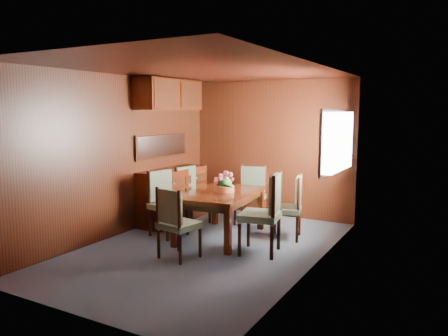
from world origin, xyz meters
The scene contains 11 objects.
ground centered at (0.00, 0.00, 0.00)m, with size 4.50×4.50×0.00m, color #39424E.
room_shell centered at (-0.10, 0.33, 1.63)m, with size 3.06×4.52×2.41m.
sideboard centered at (-1.25, 1.00, 0.45)m, with size 0.48×1.40×0.90m, color #361206.
dining_table centered at (-0.08, 0.55, 0.59)m, with size 1.06×1.55×0.69m.
chair_left_near centered at (-0.88, 0.28, 0.55)m, with size 0.53×0.55×0.99m.
chair_left_far centered at (-0.95, 1.06, 0.53)m, with size 0.53×0.54×0.96m.
chair_right_near centered at (0.80, 0.21, 0.60)m, with size 0.58×0.59×1.08m.
chair_right_far centered at (0.85, 1.02, 0.52)m, with size 0.52×0.54×0.94m.
chair_head centered at (-0.10, -0.55, 0.51)m, with size 0.50×0.49×0.93m.
chair_foot centered at (-0.06, 1.58, 0.53)m, with size 0.52×0.50×0.95m.
flower_centerpiece centered at (-0.04, 0.61, 0.84)m, with size 0.32×0.32×0.32m.
Camera 1 is at (3.03, -4.91, 1.88)m, focal length 35.00 mm.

